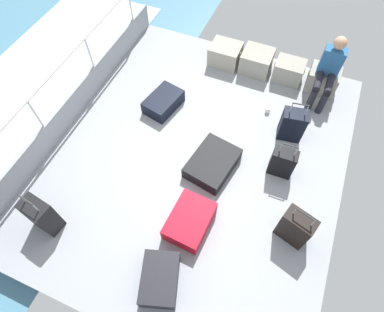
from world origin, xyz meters
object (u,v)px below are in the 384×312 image
paper_cup (268,110)px  passenger_seated (329,70)px  suitcase_4 (160,279)px  cargo_crate_2 (289,71)px  suitcase_5 (42,215)px  suitcase_6 (295,227)px  suitcase_0 (163,102)px  suitcase_2 (212,163)px  cargo_crate_1 (257,61)px  suitcase_1 (190,221)px  suitcase_7 (282,162)px  suitcase_3 (292,125)px  cargo_crate_3 (322,80)px  cargo_crate_0 (225,54)px

paper_cup → passenger_seated: bearing=45.1°
suitcase_4 → cargo_crate_2: bearing=81.6°
suitcase_5 → suitcase_6: size_ratio=1.08×
cargo_crate_2 → suitcase_4: bearing=-98.4°
suitcase_0 → suitcase_2: suitcase_0 is taller
suitcase_2 → suitcase_0: bearing=145.9°
suitcase_2 → paper_cup: size_ratio=8.82×
cargo_crate_1 → suitcase_1: 3.26m
suitcase_6 → suitcase_7: size_ratio=1.05×
suitcase_0 → paper_cup: bearing=18.7°
suitcase_3 → suitcase_7: 0.71m
suitcase_0 → cargo_crate_3: bearing=31.5°
paper_cup → suitcase_0: bearing=-161.3°
suitcase_3 → suitcase_6: size_ratio=1.04×
passenger_seated → suitcase_7: 1.81m
cargo_crate_1 → cargo_crate_3: size_ratio=1.06×
cargo_crate_0 → suitcase_2: 2.34m
cargo_crate_3 → suitcase_2: cargo_crate_3 is taller
suitcase_2 → suitcase_4: size_ratio=1.21×
passenger_seated → suitcase_1: (-1.15, -3.05, -0.47)m
passenger_seated → suitcase_1: 3.29m
cargo_crate_0 → suitcase_7: bearing=-51.4°
cargo_crate_2 → passenger_seated: 0.75m
suitcase_4 → suitcase_1: bearing=86.8°
suitcase_6 → suitcase_5: bearing=-160.2°
suitcase_5 → paper_cup: 3.79m
cargo_crate_0 → suitcase_6: size_ratio=0.79×
cargo_crate_1 → suitcase_6: bearing=-65.0°
suitcase_4 → paper_cup: bearing=81.2°
passenger_seated → suitcase_6: size_ratio=1.52×
suitcase_1 → suitcase_4: bearing=-93.2°
suitcase_7 → suitcase_4: bearing=-114.4°
cargo_crate_3 → suitcase_3: size_ratio=0.70×
cargo_crate_2 → suitcase_6: (0.74, -2.87, 0.10)m
paper_cup → cargo_crate_3: bearing=51.7°
suitcase_1 → cargo_crate_2: bearing=80.3°
suitcase_6 → paper_cup: bearing=113.4°
cargo_crate_2 → suitcase_7: 2.00m
cargo_crate_2 → suitcase_5: (-2.32, -3.97, 0.11)m
cargo_crate_2 → suitcase_0: size_ratio=0.73×
cargo_crate_2 → cargo_crate_0: bearing=-179.0°
cargo_crate_2 → suitcase_5: bearing=-120.3°
suitcase_1 → suitcase_2: (-0.04, 0.97, -0.02)m
cargo_crate_1 → suitcase_4: cargo_crate_1 is taller
cargo_crate_3 → suitcase_3: suitcase_3 is taller
suitcase_7 → cargo_crate_0: bearing=128.6°
suitcase_6 → paper_cup: suitcase_6 is taller
cargo_crate_2 → cargo_crate_3: cargo_crate_3 is taller
cargo_crate_1 → suitcase_7: suitcase_7 is taller
cargo_crate_2 → passenger_seated: size_ratio=0.48×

